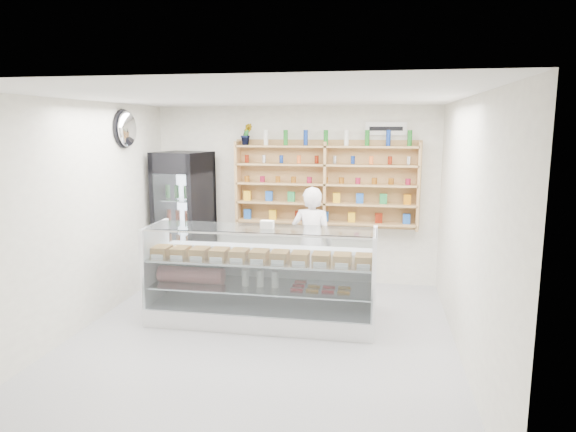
# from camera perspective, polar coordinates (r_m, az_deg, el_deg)

# --- Properties ---
(room) EXTENTS (5.00, 5.00, 5.00)m
(room) POSITION_cam_1_polar(r_m,az_deg,el_deg) (5.81, -3.20, -0.85)
(room) COLOR #A8A7AC
(room) RESTS_ON ground
(display_counter) EXTENTS (2.87, 0.86, 1.25)m
(display_counter) POSITION_cam_1_polar(r_m,az_deg,el_deg) (6.63, -2.97, -8.90)
(display_counter) COLOR white
(display_counter) RESTS_ON floor
(shop_worker) EXTENTS (0.63, 0.44, 1.64)m
(shop_worker) POSITION_cam_1_polar(r_m,az_deg,el_deg) (7.44, 2.65, -2.99)
(shop_worker) COLOR silver
(shop_worker) RESTS_ON floor
(drinks_cooler) EXTENTS (0.89, 0.87, 2.09)m
(drinks_cooler) POSITION_cam_1_polar(r_m,az_deg,el_deg) (8.29, -11.46, -0.23)
(drinks_cooler) COLOR black
(drinks_cooler) RESTS_ON floor
(wall_shelving) EXTENTS (2.84, 0.28, 1.33)m
(wall_shelving) POSITION_cam_1_polar(r_m,az_deg,el_deg) (7.99, 4.17, 3.51)
(wall_shelving) COLOR tan
(wall_shelving) RESTS_ON back_wall
(potted_plant) EXTENTS (0.23, 0.21, 0.33)m
(potted_plant) POSITION_cam_1_polar(r_m,az_deg,el_deg) (8.16, -4.64, 9.04)
(potted_plant) COLOR #1E6626
(potted_plant) RESTS_ON wall_shelving
(security_mirror) EXTENTS (0.15, 0.50, 0.50)m
(security_mirror) POSITION_cam_1_polar(r_m,az_deg,el_deg) (7.60, -17.45, 9.22)
(security_mirror) COLOR silver
(security_mirror) RESTS_ON left_wall
(wall_sign) EXTENTS (0.62, 0.03, 0.20)m
(wall_sign) POSITION_cam_1_polar(r_m,az_deg,el_deg) (8.02, 10.84, 9.51)
(wall_sign) COLOR white
(wall_sign) RESTS_ON back_wall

